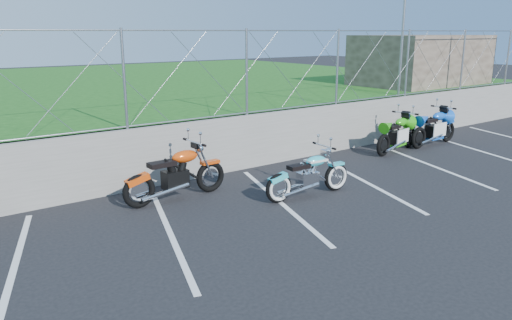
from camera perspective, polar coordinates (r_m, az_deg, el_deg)
ground at (r=9.05m, az=6.82°, el=-6.50°), size 90.00×90.00×0.00m
retaining_wall at (r=11.53m, az=-5.08°, el=1.52°), size 30.00×0.22×1.30m
grass_field at (r=20.61m, az=-19.97°, el=6.43°), size 30.00×20.00×1.30m
stone_building at (r=20.08m, az=18.34°, el=10.82°), size 5.00×3.00×1.80m
chain_link_fence at (r=11.28m, az=-5.27°, el=9.71°), size 28.00×0.03×2.00m
sign_pole at (r=16.46m, az=16.31°, el=12.42°), size 0.08×0.08×3.00m
parking_lines at (r=10.52m, az=7.85°, el=-3.51°), size 18.29×4.31×0.01m
cruiser_turquoise at (r=10.04m, az=6.12°, el=-1.92°), size 2.04×0.64×1.01m
naked_orange at (r=9.90m, az=-8.97°, el=-1.81°), size 2.24×0.76×1.12m
sportbike_green at (r=14.27m, az=15.87°, el=2.71°), size 2.02×0.72×1.05m
sportbike_blue at (r=15.45m, az=19.74°, el=3.34°), size 2.11×0.75×1.09m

